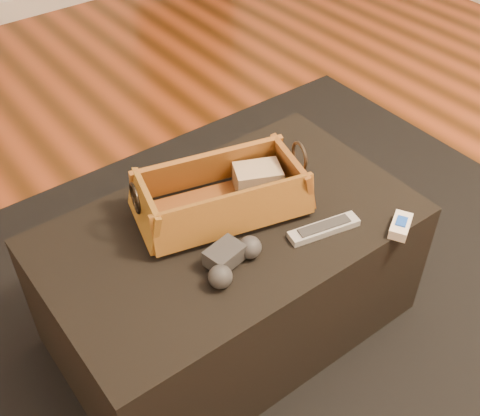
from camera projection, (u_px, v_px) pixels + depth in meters
floor at (312, 336)px, 1.85m from camera, size 5.00×5.50×0.01m
area_rug at (241, 334)px, 1.85m from camera, size 2.60×2.00×0.01m
ottoman at (230, 277)px, 1.73m from camera, size 1.00×0.60×0.42m
tv_remote at (216, 209)px, 1.59m from camera, size 0.25×0.09×0.03m
cloth_bundle at (258, 178)px, 1.66m from camera, size 0.15×0.13×0.07m
wicker_basket at (221, 196)px, 1.60m from camera, size 0.50×0.34×0.16m
game_controller at (231, 259)px, 1.46m from camera, size 0.19×0.13×0.06m
silver_remote at (324, 228)px, 1.56m from camera, size 0.20×0.09×0.02m
cream_gadget at (401, 226)px, 1.57m from camera, size 0.10×0.08×0.03m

